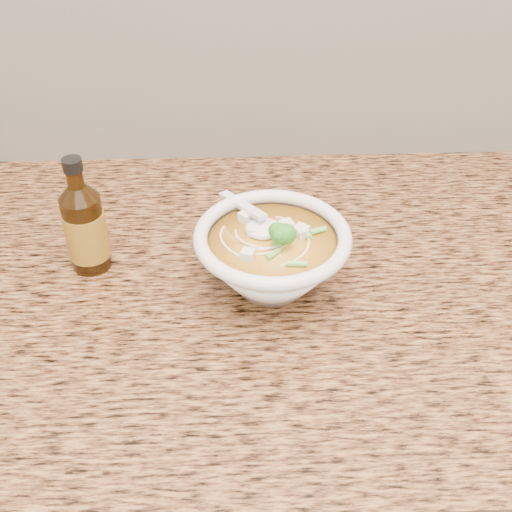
{
  "coord_description": "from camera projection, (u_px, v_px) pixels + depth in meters",
  "views": [
    {
      "loc": [
        -0.14,
        1.03,
        1.45
      ],
      "look_at": [
        -0.11,
        1.65,
        0.95
      ],
      "focal_mm": 45.0,
      "sensor_mm": 36.0,
      "label": 1
    }
  ],
  "objects": [
    {
      "name": "hot_sauce_bottle",
      "position": [
        85.0,
        228.0,
        0.82
      ],
      "size": [
        0.07,
        0.07,
        0.16
      ],
      "rotation": [
        0.0,
        0.0,
        0.39
      ],
      "color": "#3A2007",
      "rests_on": "counter_slab"
    },
    {
      "name": "counter_slab",
      "position": [
        339.0,
        283.0,
        0.86
      ],
      "size": [
        4.0,
        0.68,
        0.04
      ],
      "primitive_type": "cube",
      "color": "olive",
      "rests_on": "cabinet"
    },
    {
      "name": "cabinet",
      "position": [
        319.0,
        473.0,
        1.14
      ],
      "size": [
        4.0,
        0.65,
        0.86
      ],
      "primitive_type": "cube",
      "color": "#371A10",
      "rests_on": "ground"
    },
    {
      "name": "soup_bowl",
      "position": [
        272.0,
        258.0,
        0.8
      ],
      "size": [
        0.19,
        0.21,
        0.11
      ],
      "rotation": [
        0.0,
        0.0,
        -0.23
      ],
      "color": "silver",
      "rests_on": "counter_slab"
    }
  ]
}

